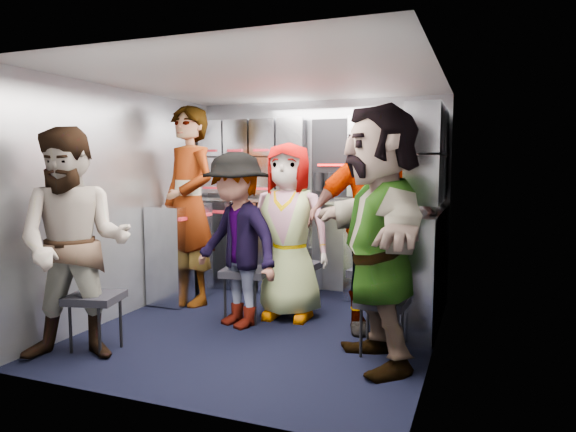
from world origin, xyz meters
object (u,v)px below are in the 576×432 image
(jump_seat_center, at_px, (295,268))
(jump_seat_mid_right, at_px, (376,275))
(attendant_arc_a, at_px, (75,245))
(attendant_arc_c, at_px, (289,231))
(jump_seat_near_right, at_px, (382,305))
(jump_seat_mid_left, at_px, (246,274))
(attendant_standing, at_px, (189,206))
(jump_seat_near_left, at_px, (95,300))
(attendant_arc_d, at_px, (373,222))
(attendant_arc_e, at_px, (379,236))
(attendant_arc_b, at_px, (236,240))

(jump_seat_center, distance_m, jump_seat_mid_right, 0.80)
(attendant_arc_a, bearing_deg, attendant_arc_c, 28.54)
(attendant_arc_c, bearing_deg, jump_seat_center, 86.73)
(jump_seat_near_right, distance_m, attendant_arc_a, 2.27)
(jump_seat_mid_left, relative_size, jump_seat_center, 0.99)
(attendant_standing, bearing_deg, jump_seat_near_left, -62.39)
(jump_seat_mid_left, bearing_deg, attendant_arc_c, 32.66)
(attendant_standing, height_order, attendant_arc_d, attendant_standing)
(jump_seat_mid_left, height_order, attendant_arc_a, attendant_arc_a)
(jump_seat_center, relative_size, attendant_arc_a, 0.29)
(jump_seat_mid_left, height_order, attendant_arc_e, attendant_arc_e)
(attendant_arc_c, bearing_deg, attendant_arc_e, -42.52)
(jump_seat_near_right, bearing_deg, attendant_arc_a, -156.81)
(jump_seat_mid_left, bearing_deg, jump_seat_center, 49.78)
(jump_seat_near_left, bearing_deg, attendant_standing, 92.25)
(jump_seat_near_left, xyz_separation_m, jump_seat_mid_right, (1.85, 1.41, 0.05))
(jump_seat_mid_right, relative_size, attendant_arc_a, 0.30)
(jump_seat_near_left, xyz_separation_m, attendant_arc_d, (1.85, 1.23, 0.55))
(jump_seat_near_right, relative_size, attendant_arc_d, 0.23)
(attendant_standing, distance_m, attendant_arc_e, 2.29)
(jump_seat_mid_right, bearing_deg, jump_seat_mid_left, -164.99)
(jump_seat_center, relative_size, attendant_arc_e, 0.26)
(attendant_arc_d, bearing_deg, attendant_arc_e, -95.93)
(attendant_arc_d, bearing_deg, attendant_arc_b, 173.88)
(attendant_standing, xyz_separation_m, attendant_arc_b, (0.78, -0.50, -0.24))
(jump_seat_near_right, bearing_deg, jump_seat_mid_right, 105.20)
(attendant_standing, relative_size, attendant_arc_b, 1.31)
(jump_seat_mid_right, relative_size, attendant_standing, 0.25)
(jump_seat_mid_left, xyz_separation_m, attendant_arc_d, (1.12, 0.12, 0.51))
(attendant_arc_c, bearing_deg, attendant_arc_b, -133.49)
(attendant_standing, bearing_deg, jump_seat_center, 28.88)
(jump_seat_center, bearing_deg, jump_seat_near_right, -39.24)
(attendant_arc_b, bearing_deg, attendant_arc_a, -99.35)
(attendant_arc_c, xyz_separation_m, attendant_arc_e, (0.98, -0.80, 0.11))
(jump_seat_mid_right, height_order, attendant_arc_a, attendant_arc_a)
(jump_seat_center, relative_size, jump_seat_mid_right, 0.96)
(jump_seat_center, height_order, attendant_arc_d, attendant_arc_d)
(jump_seat_center, bearing_deg, jump_seat_mid_right, -6.66)
(jump_seat_mid_left, height_order, attendant_standing, attendant_standing)
(jump_seat_near_left, height_order, jump_seat_mid_left, jump_seat_mid_left)
(jump_seat_mid_left, distance_m, attendant_arc_c, 0.55)
(jump_seat_near_left, xyz_separation_m, attendant_arc_e, (2.04, 0.52, 0.53))
(attendant_standing, bearing_deg, attendant_arc_d, 19.27)
(jump_seat_mid_right, height_order, attendant_arc_d, attendant_arc_d)
(jump_seat_mid_left, xyz_separation_m, attendant_arc_b, (-0.00, -0.18, 0.34))
(attendant_arc_b, distance_m, attendant_arc_c, 0.52)
(attendant_standing, height_order, attendant_arc_a, attendant_standing)
(jump_seat_near_right, distance_m, attendant_standing, 2.31)
(jump_seat_center, distance_m, attendant_arc_a, 2.03)
(jump_seat_mid_right, bearing_deg, jump_seat_near_right, -74.80)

